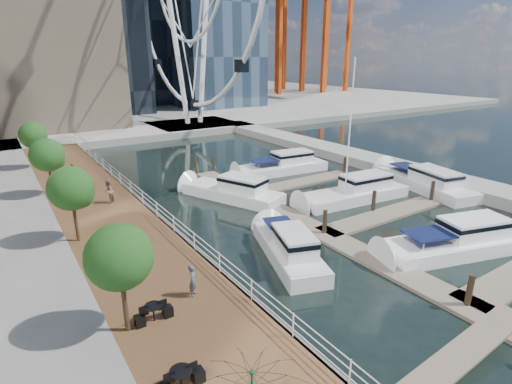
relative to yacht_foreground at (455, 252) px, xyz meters
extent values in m
plane|color=black|center=(-8.04, -1.64, 0.00)|extent=(520.00, 520.00, 0.00)
cube|color=brown|center=(-17.04, 13.36, 0.50)|extent=(6.00, 60.00, 1.00)
cube|color=#595954|center=(-14.04, 13.36, 0.50)|extent=(0.25, 60.00, 1.00)
cube|color=gray|center=(-8.04, 100.36, 0.50)|extent=(200.00, 114.00, 1.00)
cube|color=gray|center=(11.96, 18.36, 0.50)|extent=(4.00, 60.00, 1.00)
cube|color=gray|center=(5.96, 50.36, 0.50)|extent=(14.00, 12.00, 1.00)
cube|color=#6D6051|center=(-5.04, 8.36, 0.10)|extent=(2.00, 32.00, 0.20)
cube|color=#6D6051|center=(0.96, 6.36, 0.10)|extent=(12.00, 2.00, 0.20)
cube|color=#6D6051|center=(0.96, 16.36, 0.10)|extent=(12.00, 2.00, 0.20)
cylinder|color=white|center=(3.46, 50.36, 14.00)|extent=(0.80, 0.80, 26.00)
cylinder|color=white|center=(8.46, 50.36, 14.00)|extent=(0.80, 0.80, 26.00)
cylinder|color=#3F2B1C|center=(-19.44, 2.36, 2.20)|extent=(0.20, 0.20, 2.40)
sphere|color=#265B1E|center=(-19.44, 2.36, 4.30)|extent=(2.60, 2.60, 2.60)
cylinder|color=#3F2B1C|center=(-19.44, 12.36, 2.20)|extent=(0.20, 0.20, 2.40)
sphere|color=#265B1E|center=(-19.44, 12.36, 4.30)|extent=(2.60, 2.60, 2.60)
cylinder|color=#3F2B1C|center=(-19.44, 22.36, 2.20)|extent=(0.20, 0.20, 2.40)
sphere|color=#265B1E|center=(-19.44, 22.36, 4.30)|extent=(2.60, 2.60, 2.60)
cylinder|color=#3F2B1C|center=(-19.44, 32.36, 2.20)|extent=(0.20, 0.20, 2.40)
sphere|color=#265B1E|center=(-19.44, 32.36, 4.30)|extent=(2.60, 2.60, 2.60)
imported|color=#4C5665|center=(-16.15, 3.18, 1.77)|extent=(0.63, 0.67, 1.54)
imported|color=#88685E|center=(-16.15, 18.10, 1.90)|extent=(1.07, 1.11, 1.80)
imported|color=#30363C|center=(-17.42, 24.90, 1.86)|extent=(1.02, 0.44, 1.73)
camera|label=1|loc=(-22.56, -11.75, 11.43)|focal=28.00mm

